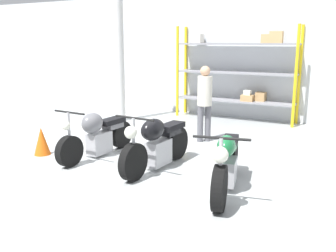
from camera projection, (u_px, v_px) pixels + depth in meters
name	position (u px, v px, depth m)	size (l,w,h in m)	color
ground_plane	(157.00, 169.00, 6.52)	(30.00, 30.00, 0.00)	#B2B7B7
back_wall	(248.00, 55.00, 10.57)	(30.00, 0.08, 3.60)	silver
shelving_rack	(239.00, 71.00, 10.42)	(3.45, 0.63, 2.61)	yellow
support_pillar	(119.00, 56.00, 10.20)	(0.28, 0.28, 3.60)	silver
motorcycle_grey	(98.00, 135.00, 7.21)	(0.71, 2.03, 0.99)	black
motorcycle_black	(157.00, 143.00, 6.48)	(0.74, 1.98, 1.03)	black
motorcycle_green	(226.00, 163.00, 5.51)	(0.81, 2.05, 0.99)	black
person_browsing	(205.00, 98.00, 8.17)	(0.45, 0.45, 1.67)	#595960
traffic_cone	(42.00, 141.00, 7.34)	(0.32, 0.32, 0.55)	orange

